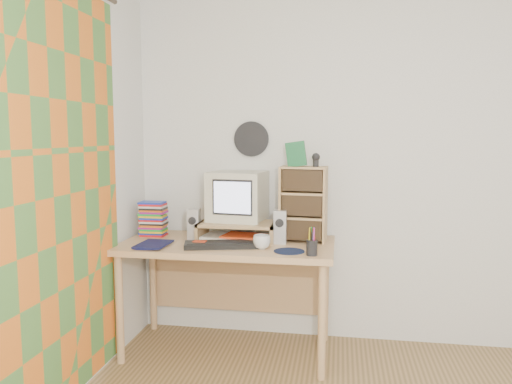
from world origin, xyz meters
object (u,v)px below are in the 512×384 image
(desk, at_px, (230,260))
(keyboard, at_px, (223,245))
(diary, at_px, (140,242))
(cd_rack, at_px, (303,204))
(mug, at_px, (262,242))
(dvd_stack, at_px, (153,219))
(crt_monitor, at_px, (236,197))

(desk, distance_m, keyboard, 0.25)
(diary, bearing_deg, keyboard, 6.57)
(cd_rack, height_order, mug, cd_rack)
(cd_rack, distance_m, diary, 1.10)
(dvd_stack, distance_m, mug, 0.87)
(diary, bearing_deg, crt_monitor, 32.45)
(dvd_stack, xyz_separation_m, cd_rack, (1.06, -0.02, 0.13))
(desk, relative_size, crt_monitor, 3.94)
(crt_monitor, relative_size, mug, 3.24)
(dvd_stack, xyz_separation_m, diary, (0.03, -0.32, -0.10))
(desk, xyz_separation_m, diary, (-0.53, -0.25, 0.16))
(crt_monitor, bearing_deg, desk, -101.99)
(dvd_stack, relative_size, cd_rack, 0.48)
(dvd_stack, bearing_deg, crt_monitor, 1.23)
(crt_monitor, bearing_deg, cd_rack, 3.89)
(mug, relative_size, diary, 0.48)
(dvd_stack, height_order, diary, dvd_stack)
(desk, xyz_separation_m, dvd_stack, (-0.57, 0.07, 0.26))
(mug, height_order, diary, mug)
(keyboard, xyz_separation_m, diary, (-0.54, -0.04, 0.01))
(desk, relative_size, dvd_stack, 5.80)
(keyboard, height_order, mug, mug)
(desk, relative_size, keyboard, 2.88)
(desk, height_order, diary, diary)
(keyboard, distance_m, mug, 0.25)
(diary, bearing_deg, mug, 4.95)
(crt_monitor, height_order, mug, crt_monitor)
(keyboard, bearing_deg, mug, -14.50)
(desk, distance_m, mug, 0.37)
(keyboard, xyz_separation_m, cd_rack, (0.49, 0.26, 0.24))
(diary, bearing_deg, cd_rack, 18.40)
(desk, height_order, mug, mug)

